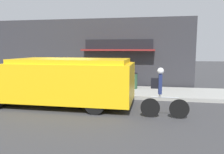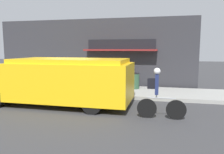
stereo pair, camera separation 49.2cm
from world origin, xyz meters
name	(u,v)px [view 2 (the right image)]	position (x,y,z in m)	size (l,w,h in m)	color
ground_plane	(73,97)	(0.00, 0.00, 0.00)	(70.00, 70.00, 0.00)	#38383A
sidewalk	(83,90)	(0.00, 1.44, 0.09)	(28.00, 2.89, 0.17)	#999993
storefront	(93,53)	(0.08, 3.15, 2.15)	(12.87, 0.89, 4.28)	#2D2D33
school_bus	(61,81)	(0.15, -1.57, 1.05)	(6.82, 2.83, 2.01)	yellow
cyclist	(158,94)	(4.29, -2.59, 0.86)	(1.69, 0.23, 1.78)	black
trash_bin	(134,81)	(2.87, 2.07, 0.62)	(0.57, 0.57, 0.89)	#2D5138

